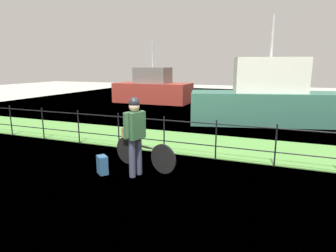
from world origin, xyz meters
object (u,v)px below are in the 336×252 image
wooden_crate (130,133)px  cyclist_person (135,130)px  bicycle_main (144,153)px  backpack_on_paving (102,165)px  moored_boat_near (268,100)px  terrier_dog (131,125)px  moored_boat_mid (153,89)px

wooden_crate → cyclist_person: 0.77m
bicycle_main → backpack_on_paving: size_ratio=4.25×
bicycle_main → moored_boat_near: (2.31, 6.53, 0.61)m
bicycle_main → terrier_dog: (-0.37, 0.10, 0.62)m
backpack_on_paving → moored_boat_mid: size_ratio=0.08×
backpack_on_paving → moored_boat_mid: 12.50m
wooden_crate → terrier_dog: 0.20m
terrier_dog → moored_boat_near: size_ratio=0.05×
bicycle_main → backpack_on_paving: bicycle_main is taller
wooden_crate → backpack_on_paving: bearing=-110.2°
moored_boat_near → cyclist_person: bearing=-107.9°
bicycle_main → cyclist_person: bearing=-84.4°
moored_boat_near → moored_boat_mid: (-7.17, 4.57, -0.13)m
cyclist_person → moored_boat_mid: 12.58m
moored_boat_near → wooden_crate: bearing=-112.8°
wooden_crate → moored_boat_near: moored_boat_near is taller
bicycle_main → cyclist_person: 0.81m
bicycle_main → terrier_dog: 0.73m
wooden_crate → moored_boat_mid: bearing=112.1°
wooden_crate → moored_boat_near: (2.71, 6.43, 0.19)m
moored_boat_mid → moored_boat_near: bearing=-32.5°
moored_boat_near → moored_boat_mid: bearing=147.5°
bicycle_main → moored_boat_mid: (-4.86, 11.10, 0.48)m
terrier_dog → backpack_on_paving: (-0.31, -0.76, -0.77)m
cyclist_person → moored_boat_mid: (-4.91, 11.58, -0.17)m
cyclist_person → moored_boat_mid: bearing=113.0°
bicycle_main → backpack_on_paving: bearing=-135.7°
backpack_on_paving → bicycle_main: bearing=-97.0°
moored_boat_mid → wooden_crate: bearing=-67.9°
cyclist_person → moored_boat_near: 7.37m
wooden_crate → backpack_on_paving: wooden_crate is taller
cyclist_person → backpack_on_paving: bearing=-166.1°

